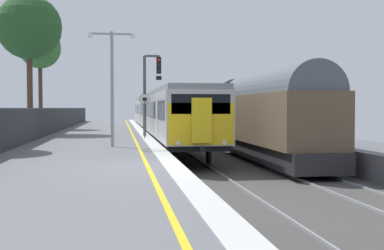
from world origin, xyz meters
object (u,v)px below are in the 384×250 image
Objects in this scene: commuter_train_at_platform at (160,113)px; freight_train_adjacent_track at (219,111)px; speed_limit_sign at (145,110)px; signal_gantry at (149,85)px; background_tree_right at (41,49)px; platform_lamp_mid at (112,78)px; background_tree_left at (31,29)px.

freight_train_adjacent_track is at bearing -42.26° from commuter_train_at_platform.
signal_gantry is at bearing 79.32° from speed_limit_sign.
commuter_train_at_platform is 10.90m from background_tree_right.
background_tree_right reaches higher than signal_gantry.
platform_lamp_mid is at bearing -104.27° from signal_gantry.
speed_limit_sign is 6.51m from platform_lamp_mid.
background_tree_left is at bearing -147.73° from commuter_train_at_platform.
freight_train_adjacent_track is 16.19m from platform_lamp_mid.
speed_limit_sign is (-0.38, -2.01, -1.45)m from signal_gantry.
background_tree_right is at bearing 169.19° from commuter_train_at_platform.
signal_gantry is 8.40m from platform_lamp_mid.
signal_gantry is at bearing -28.54° from background_tree_left.
background_tree_left is at bearing 151.46° from signal_gantry.
speed_limit_sign is (-5.85, -8.11, 0.17)m from freight_train_adjacent_track.
platform_lamp_mid is at bearing -105.42° from speed_limit_sign.
background_tree_right is (-9.46, 1.81, 5.10)m from commuter_train_at_platform.
signal_gantry is 14.44m from background_tree_right.
background_tree_left reaches higher than commuter_train_at_platform.
commuter_train_at_platform is 11.97m from background_tree_left.
commuter_train_at_platform is 4.90× the size of background_tree_right.
freight_train_adjacent_track is 4.65× the size of background_tree_right.
platform_lamp_mid reaches higher than signal_gantry.
background_tree_right is at bearing 106.74° from platform_lamp_mid.
background_tree_left is at bearing -171.13° from freight_train_adjacent_track.
background_tree_right is (-7.61, 13.56, 4.80)m from speed_limit_sign.
freight_train_adjacent_track is (4.00, -3.64, 0.13)m from commuter_train_at_platform.
freight_train_adjacent_track is 7.88× the size of signal_gantry.
commuter_train_at_platform is 1.05× the size of freight_train_adjacent_track.
commuter_train_at_platform is 18.31m from platform_lamp_mid.
commuter_train_at_platform is at bearing 32.27° from background_tree_left.
speed_limit_sign is at bearing -40.52° from background_tree_left.
signal_gantry is at bearing -98.56° from commuter_train_at_platform.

